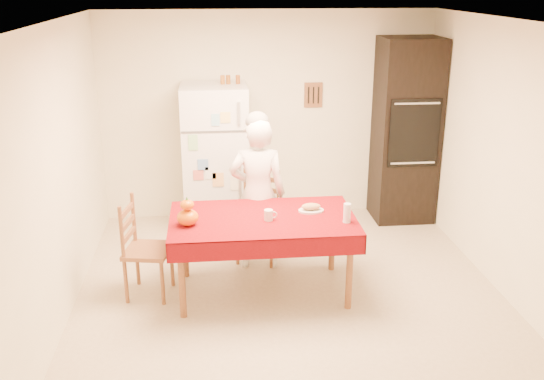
{
  "coord_description": "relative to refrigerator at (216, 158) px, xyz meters",
  "views": [
    {
      "loc": [
        -0.69,
        -4.94,
        2.84
      ],
      "look_at": [
        -0.16,
        0.2,
        1.02
      ],
      "focal_mm": 40.0,
      "sensor_mm": 36.0,
      "label": 1
    }
  ],
  "objects": [
    {
      "name": "spice_jar_right",
      "position": [
        0.28,
        0.05,
        0.9
      ],
      "size": [
        0.05,
        0.05,
        0.1
      ],
      "primitive_type": "cylinder",
      "color": "brown",
      "rests_on": "refrigerator"
    },
    {
      "name": "spice_jar_mid",
      "position": [
        0.17,
        0.05,
        0.9
      ],
      "size": [
        0.05,
        0.05,
        0.1
      ],
      "primitive_type": "cylinder",
      "color": "brown",
      "rests_on": "refrigerator"
    },
    {
      "name": "chair_left",
      "position": [
        -0.73,
        -1.62,
        -0.34
      ],
      "size": [
        0.47,
        0.49,
        0.95
      ],
      "rotation": [
        0.0,
        0.0,
        1.39
      ],
      "color": "brown",
      "rests_on": "floor"
    },
    {
      "name": "chair_far",
      "position": [
        0.44,
        -0.92,
        -0.34
      ],
      "size": [
        0.53,
        0.51,
        0.95
      ],
      "rotation": [
        0.0,
        0.0,
        -0.32
      ],
      "color": "brown",
      "rests_on": "floor"
    },
    {
      "name": "seated_woman",
      "position": [
        0.4,
        -1.12,
        -0.07
      ],
      "size": [
        0.6,
        0.42,
        1.57
      ],
      "primitive_type": "imported",
      "rotation": [
        0.0,
        0.0,
        3.06
      ],
      "color": "white",
      "rests_on": "floor"
    },
    {
      "name": "dining_table",
      "position": [
        0.4,
        -1.69,
        -0.16
      ],
      "size": [
        1.7,
        1.0,
        0.76
      ],
      "color": "brown",
      "rests_on": "floor"
    },
    {
      "name": "coffee_mug",
      "position": [
        0.45,
        -1.77,
        -0.04
      ],
      "size": [
        0.08,
        0.08,
        0.1
      ],
      "primitive_type": "cylinder",
      "color": "silver",
      "rests_on": "dining_table"
    },
    {
      "name": "oven_cabinet",
      "position": [
        2.28,
        0.05,
        0.25
      ],
      "size": [
        0.7,
        0.62,
        2.2
      ],
      "color": "black",
      "rests_on": "floor"
    },
    {
      "name": "refrigerator",
      "position": [
        0.0,
        0.0,
        0.0
      ],
      "size": [
        0.75,
        0.74,
        1.7
      ],
      "color": "white",
      "rests_on": "floor"
    },
    {
      "name": "pumpkin_upper",
      "position": [
        -0.27,
        -1.81,
        0.1
      ],
      "size": [
        0.12,
        0.12,
        0.09
      ],
      "primitive_type": "ellipsoid",
      "color": "#CC4E04",
      "rests_on": "pumpkin_lower"
    },
    {
      "name": "floor",
      "position": [
        0.65,
        -1.88,
        -0.85
      ],
      "size": [
        4.5,
        4.5,
        0.0
      ],
      "primitive_type": "plane",
      "color": "tan",
      "rests_on": "ground"
    },
    {
      "name": "bread_plate",
      "position": [
        0.87,
        -1.59,
        -0.08
      ],
      "size": [
        0.24,
        0.24,
        0.02
      ],
      "primitive_type": "cylinder",
      "color": "silver",
      "rests_on": "dining_table"
    },
    {
      "name": "spice_jar_left",
      "position": [
        0.11,
        0.05,
        0.9
      ],
      "size": [
        0.05,
        0.05,
        0.1
      ],
      "primitive_type": "cylinder",
      "color": "#9A581C",
      "rests_on": "refrigerator"
    },
    {
      "name": "wine_glass",
      "position": [
        1.14,
        -1.88,
        -0.0
      ],
      "size": [
        0.07,
        0.07,
        0.18
      ],
      "primitive_type": "cylinder",
      "color": "silver",
      "rests_on": "dining_table"
    },
    {
      "name": "pumpkin_lower",
      "position": [
        -0.27,
        -1.81,
        -0.02
      ],
      "size": [
        0.19,
        0.19,
        0.14
      ],
      "primitive_type": "ellipsoid",
      "color": "#CB4F04",
      "rests_on": "dining_table"
    },
    {
      "name": "bread_loaf",
      "position": [
        0.87,
        -1.59,
        -0.04
      ],
      "size": [
        0.18,
        0.1,
        0.06
      ],
      "primitive_type": "ellipsoid",
      "color": "tan",
      "rests_on": "bread_plate"
    },
    {
      "name": "room_shell",
      "position": [
        0.65,
        -1.88,
        0.77
      ],
      "size": [
        4.02,
        4.52,
        2.51
      ],
      "color": "white",
      "rests_on": "ground"
    }
  ]
}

